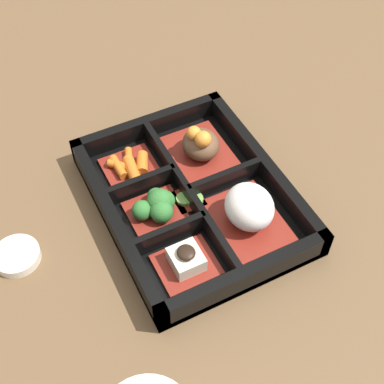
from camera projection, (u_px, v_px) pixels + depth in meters
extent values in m
plane|color=brown|center=(192.00, 204.00, 0.67)|extent=(3.00, 3.00, 0.00)
cube|color=black|center=(192.00, 202.00, 0.67)|extent=(0.28, 0.22, 0.01)
cube|color=black|center=(115.00, 225.00, 0.63)|extent=(0.28, 0.01, 0.04)
cube|color=black|center=(263.00, 167.00, 0.69)|extent=(0.28, 0.01, 0.04)
cube|color=black|center=(149.00, 128.00, 0.73)|extent=(0.01, 0.22, 0.04)
cube|color=black|center=(246.00, 279.00, 0.58)|extent=(0.01, 0.22, 0.04)
cube|color=black|center=(188.00, 197.00, 0.66)|extent=(0.25, 0.01, 0.04)
cube|color=black|center=(142.00, 187.00, 0.67)|extent=(0.01, 0.09, 0.04)
cube|color=black|center=(170.00, 236.00, 0.62)|extent=(0.01, 0.09, 0.04)
cube|color=black|center=(224.00, 183.00, 0.67)|extent=(0.01, 0.10, 0.04)
cube|color=maroon|center=(201.00, 155.00, 0.71)|extent=(0.10, 0.08, 0.01)
ellipsoid|color=brown|center=(201.00, 144.00, 0.70)|extent=(0.05, 0.05, 0.03)
sphere|color=orange|center=(194.00, 133.00, 0.68)|extent=(0.02, 0.02, 0.02)
sphere|color=orange|center=(203.00, 139.00, 0.67)|extent=(0.02, 0.02, 0.02)
cube|color=maroon|center=(247.00, 221.00, 0.64)|extent=(0.10, 0.08, 0.01)
ellipsoid|color=silver|center=(249.00, 207.00, 0.62)|extent=(0.06, 0.06, 0.05)
cube|color=maroon|center=(130.00, 168.00, 0.70)|extent=(0.06, 0.07, 0.01)
cylinder|color=#D1661E|center=(142.00, 163.00, 0.69)|extent=(0.03, 0.03, 0.01)
cylinder|color=#D1661E|center=(129.00, 160.00, 0.69)|extent=(0.04, 0.02, 0.01)
cylinder|color=#D1661E|center=(133.00, 171.00, 0.68)|extent=(0.05, 0.02, 0.01)
cylinder|color=#D1661E|center=(125.00, 167.00, 0.69)|extent=(0.04, 0.04, 0.01)
cylinder|color=#D1661E|center=(118.00, 167.00, 0.69)|extent=(0.04, 0.01, 0.01)
cube|color=maroon|center=(157.00, 214.00, 0.65)|extent=(0.06, 0.07, 0.01)
sphere|color=#2D6B2D|center=(142.00, 210.00, 0.63)|extent=(0.02, 0.02, 0.02)
sphere|color=#2D6B2D|center=(160.00, 202.00, 0.64)|extent=(0.03, 0.03, 0.03)
sphere|color=#2D6B2D|center=(162.00, 212.00, 0.63)|extent=(0.03, 0.03, 0.03)
sphere|color=#2D6B2D|center=(149.00, 206.00, 0.64)|extent=(0.02, 0.02, 0.02)
sphere|color=#2D6B2D|center=(165.00, 203.00, 0.64)|extent=(0.03, 0.03, 0.03)
sphere|color=#2D6B2D|center=(156.00, 197.00, 0.65)|extent=(0.02, 0.02, 0.02)
cube|color=maroon|center=(186.00, 265.00, 0.60)|extent=(0.06, 0.07, 0.01)
cube|color=beige|center=(186.00, 259.00, 0.59)|extent=(0.04, 0.03, 0.02)
ellipsoid|color=black|center=(186.00, 252.00, 0.58)|extent=(0.02, 0.02, 0.01)
cube|color=maroon|center=(189.00, 202.00, 0.66)|extent=(0.04, 0.04, 0.01)
cylinder|color=#75A84C|center=(185.00, 201.00, 0.65)|extent=(0.02, 0.02, 0.01)
cylinder|color=#75A84C|center=(192.00, 201.00, 0.65)|extent=(0.02, 0.02, 0.01)
cylinder|color=beige|center=(17.00, 256.00, 0.62)|extent=(0.05, 0.05, 0.01)
cylinder|color=black|center=(16.00, 254.00, 0.62)|extent=(0.04, 0.04, 0.00)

